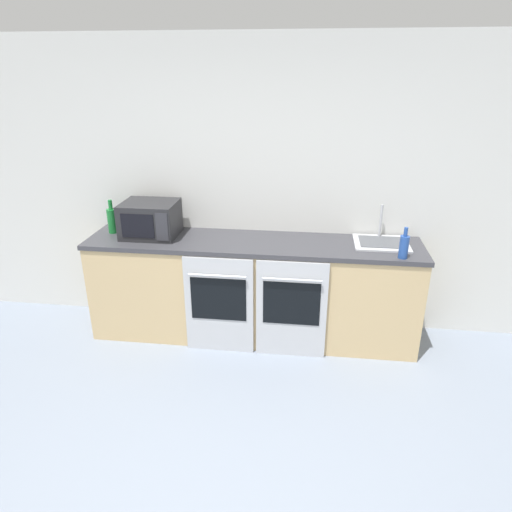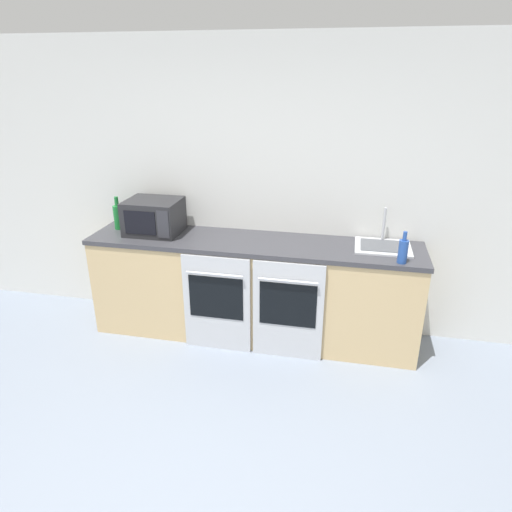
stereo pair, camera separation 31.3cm
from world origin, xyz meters
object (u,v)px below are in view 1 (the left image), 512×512
(microwave, at_px, (150,219))
(sink, at_px, (381,242))
(oven_left, at_px, (219,305))
(oven_right, at_px, (291,309))
(bottle_green, at_px, (112,220))
(bottle_blue, at_px, (404,246))

(microwave, distance_m, sink, 2.02)
(oven_left, bearing_deg, oven_right, 0.00)
(bottle_green, relative_size, sink, 0.67)
(bottle_green, bearing_deg, oven_left, -19.85)
(microwave, distance_m, bottle_blue, 2.16)
(oven_left, xyz_separation_m, microwave, (-0.67, 0.34, 0.63))
(bottle_blue, height_order, sink, sink)
(oven_right, relative_size, bottle_green, 2.88)
(oven_right, bearing_deg, sink, 27.82)
(oven_left, height_order, sink, sink)
(microwave, height_order, bottle_green, same)
(oven_right, height_order, microwave, microwave)
(oven_right, height_order, sink, sink)
(oven_right, xyz_separation_m, bottle_blue, (0.86, 0.08, 0.58))
(oven_right, distance_m, microwave, 1.47)
(bottle_blue, relative_size, sink, 0.55)
(oven_right, relative_size, bottle_blue, 3.47)
(oven_left, xyz_separation_m, bottle_green, (-1.04, 0.38, 0.60))
(oven_right, xyz_separation_m, microwave, (-1.28, 0.34, 0.63))
(bottle_blue, xyz_separation_m, sink, (-0.13, 0.31, -0.08))
(microwave, distance_m, bottle_green, 0.38)
(oven_left, relative_size, bottle_blue, 3.47)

